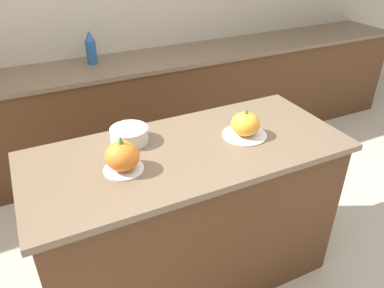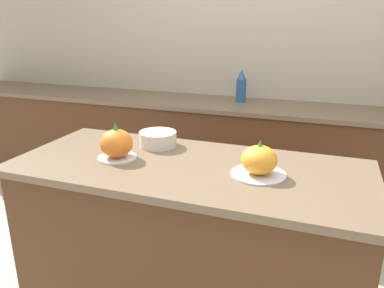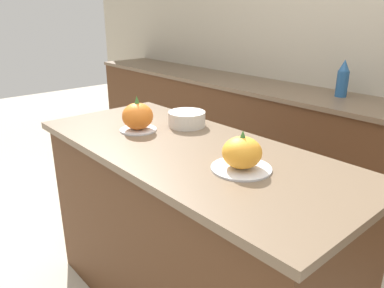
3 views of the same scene
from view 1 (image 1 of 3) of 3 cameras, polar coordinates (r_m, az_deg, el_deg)
ground_plane at (r=2.53m, az=-0.40°, el=-19.10°), size 12.00×12.00×0.00m
wall_back at (r=3.45m, az=-14.59°, el=18.56°), size 8.00×0.06×2.50m
kitchen_island at (r=2.19m, az=-0.44°, el=-11.16°), size 1.66×0.72×0.94m
back_counter at (r=3.40m, az=-11.57°, el=4.50°), size 6.00×0.60×0.91m
pumpkin_cake_left at (r=1.74m, az=-10.55°, el=-1.96°), size 0.19×0.19×0.18m
pumpkin_cake_right at (r=2.01m, az=8.12°, el=2.83°), size 0.24×0.24×0.16m
bottle_tall at (r=3.25m, az=-15.16°, el=13.92°), size 0.09×0.09×0.27m
mixing_bowl at (r=1.98m, az=-9.53°, el=1.39°), size 0.20×0.20×0.08m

